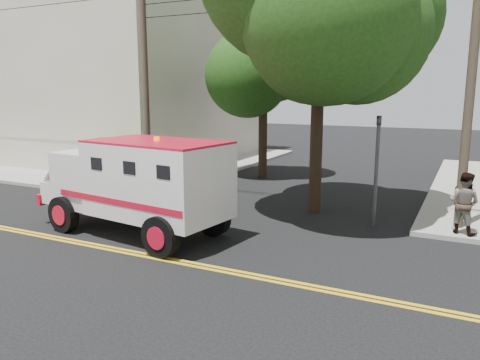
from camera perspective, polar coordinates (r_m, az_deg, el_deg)
The scene contains 13 objects.
ground at distance 12.37m, azimuth -7.17°, elevation -9.93°, with size 100.00×100.00×0.00m, color black.
sidewalk_nw at distance 30.84m, azimuth -14.23°, elevation 2.47°, with size 17.00×17.00×0.15m, color gray.
building_left at distance 32.99m, azimuth -15.62°, elevation 11.77°, with size 16.00×14.00×10.00m, color #B9AE97.
utility_pole_left at distance 19.72m, azimuth -11.48°, elevation 10.99°, with size 0.28×0.28×9.00m, color #382D23.
utility_pole_right at distance 15.79m, azimuth 26.30°, elevation 10.21°, with size 0.28×0.28×9.00m, color #382D23.
tree_main at distance 16.68m, azimuth 11.01°, elevation 20.41°, with size 6.08×5.70×9.85m.
tree_left at distance 23.30m, azimuth 3.41°, elevation 14.14°, with size 4.48×4.20×7.70m.
traffic_signal at distance 15.57m, azimuth 16.35°, elevation 2.48°, with size 0.15×0.18×3.60m.
accessibility_sign at distance 20.45m, azimuth -12.18°, elevation 2.13°, with size 0.45×0.10×2.02m.
palm_planter at distance 21.54m, azimuth -14.04°, elevation 3.23°, with size 3.52×2.63×2.36m.
armored_truck at distance 14.52m, azimuth -12.34°, elevation -0.10°, with size 6.73×3.30×2.95m.
pedestrian_a at distance 17.03m, azimuth 25.62°, elevation -1.83°, with size 0.58×0.38×1.60m, color gray.
pedestrian_b at distance 15.44m, azimuth 25.63°, elevation -2.54°, with size 0.91×0.71×1.87m, color gray.
Camera 1 is at (6.48, -9.59, 4.36)m, focal length 35.00 mm.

